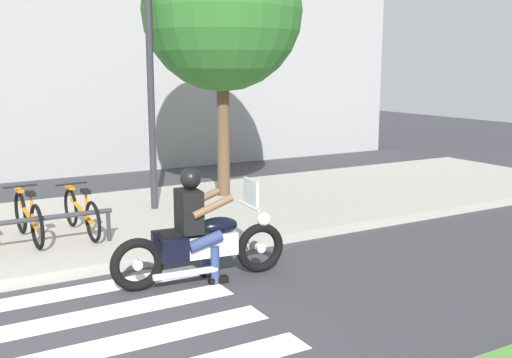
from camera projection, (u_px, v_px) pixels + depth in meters
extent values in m
cube|color=white|center=(136.00, 340.00, 5.88)|extent=(2.80, 0.40, 0.01)
cube|color=white|center=(112.00, 312.00, 6.56)|extent=(2.80, 0.40, 0.01)
cube|color=white|center=(93.00, 289.00, 7.24)|extent=(2.80, 0.40, 0.01)
torus|color=black|center=(260.00, 248.00, 7.79)|extent=(0.66, 0.18, 0.65)
cylinder|color=silver|center=(260.00, 248.00, 7.79)|extent=(0.13, 0.11, 0.12)
torus|color=black|center=(137.00, 265.00, 7.13)|extent=(0.66, 0.18, 0.65)
cylinder|color=silver|center=(137.00, 265.00, 7.13)|extent=(0.13, 0.11, 0.12)
cube|color=silver|center=(201.00, 245.00, 7.43)|extent=(0.91, 0.36, 0.28)
ellipsoid|color=black|center=(218.00, 226.00, 7.48)|extent=(0.54, 0.33, 0.22)
cube|color=black|center=(184.00, 235.00, 7.31)|extent=(0.58, 0.33, 0.10)
cube|color=black|center=(165.00, 241.00, 7.46)|extent=(0.33, 0.15, 0.28)
cube|color=black|center=(175.00, 251.00, 7.06)|extent=(0.33, 0.15, 0.28)
cylinder|color=silver|center=(249.00, 206.00, 7.62)|extent=(0.09, 0.62, 0.03)
sphere|color=white|center=(264.00, 219.00, 7.74)|extent=(0.18, 0.18, 0.18)
cube|color=silver|center=(251.00, 192.00, 7.60)|extent=(0.08, 0.40, 0.32)
cylinder|color=silver|center=(186.00, 273.00, 7.21)|extent=(0.80, 0.15, 0.08)
cube|color=black|center=(189.00, 211.00, 7.29)|extent=(0.29, 0.42, 0.52)
sphere|color=black|center=(191.00, 178.00, 7.23)|extent=(0.26, 0.26, 0.26)
cylinder|color=brown|center=(201.00, 199.00, 7.57)|extent=(0.53, 0.14, 0.26)
cylinder|color=brown|center=(213.00, 207.00, 7.17)|extent=(0.53, 0.14, 0.26)
cylinder|color=navy|center=(197.00, 235.00, 7.56)|extent=(0.45, 0.18, 0.24)
cylinder|color=navy|center=(206.00, 258.00, 7.67)|extent=(0.11, 0.11, 0.48)
cube|color=black|center=(209.00, 272.00, 7.72)|extent=(0.25, 0.12, 0.08)
cylinder|color=navy|center=(205.00, 241.00, 7.27)|extent=(0.45, 0.18, 0.24)
cylinder|color=navy|center=(215.00, 265.00, 7.38)|extent=(0.11, 0.11, 0.48)
cube|color=black|center=(218.00, 280.00, 7.43)|extent=(0.25, 0.12, 0.08)
torus|color=black|center=(21.00, 213.00, 9.05)|extent=(0.09, 0.64, 0.64)
torus|color=black|center=(37.00, 227.00, 8.24)|extent=(0.09, 0.64, 0.64)
cylinder|color=orange|center=(28.00, 215.00, 8.63)|extent=(0.12, 0.88, 0.24)
cylinder|color=orange|center=(32.00, 207.00, 8.40)|extent=(0.04, 0.04, 0.39)
cube|color=black|center=(31.00, 194.00, 8.37)|extent=(0.11, 0.21, 0.06)
cylinder|color=black|center=(20.00, 186.00, 8.89)|extent=(0.48, 0.06, 0.03)
cube|color=orange|center=(19.00, 190.00, 8.98)|extent=(0.10, 0.28, 0.04)
torus|color=black|center=(71.00, 208.00, 9.45)|extent=(0.09, 0.60, 0.60)
torus|color=black|center=(93.00, 222.00, 8.58)|extent=(0.09, 0.60, 0.60)
cylinder|color=orange|center=(81.00, 210.00, 9.01)|extent=(0.12, 0.94, 0.26)
cylinder|color=orange|center=(86.00, 204.00, 8.76)|extent=(0.04, 0.04, 0.37)
cube|color=black|center=(86.00, 191.00, 8.73)|extent=(0.11, 0.21, 0.06)
cylinder|color=black|center=(71.00, 184.00, 9.29)|extent=(0.48, 0.06, 0.03)
cube|color=orange|center=(70.00, 187.00, 9.39)|extent=(0.10, 0.28, 0.04)
cylinder|color=#333338|center=(109.00, 226.00, 8.68)|extent=(0.06, 0.06, 0.45)
cylinder|color=#2D2D33|center=(151.00, 101.00, 10.38)|extent=(0.12, 0.12, 4.10)
cylinder|color=brown|center=(223.00, 136.00, 11.63)|extent=(0.24, 0.24, 2.62)
sphere|color=#2D6B28|center=(222.00, 10.00, 11.19)|extent=(3.02, 3.02, 3.02)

